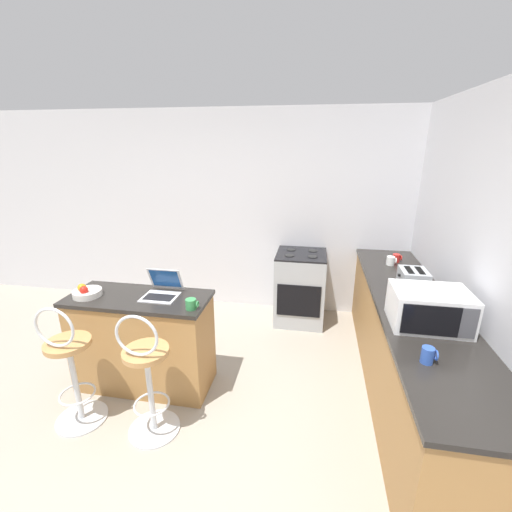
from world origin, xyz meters
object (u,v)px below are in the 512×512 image
(bar_stool_far, at_px, (147,377))
(mug_blue, at_px, (428,355))
(toaster, at_px, (413,280))
(mug_green, at_px, (191,304))
(microwave, at_px, (429,308))
(stove_range, at_px, (300,287))
(mug_white, at_px, (391,261))
(mug_red, at_px, (396,258))
(bar_stool_near, at_px, (71,368))
(laptop, at_px, (162,289))
(fruit_bowl, at_px, (86,292))

(bar_stool_far, bearing_deg, mug_blue, -0.97)
(toaster, height_order, mug_green, toaster)
(microwave, height_order, stove_range, microwave)
(bar_stool_far, distance_m, mug_white, 2.73)
(stove_range, bearing_deg, toaster, -40.80)
(mug_blue, bearing_deg, mug_green, 165.56)
(mug_green, bearing_deg, mug_blue, -14.44)
(mug_blue, height_order, mug_red, mug_blue)
(mug_white, bearing_deg, bar_stool_far, -138.42)
(bar_stool_near, xyz_separation_m, toaster, (2.73, 1.13, 0.48))
(laptop, xyz_separation_m, mug_green, (0.35, -0.21, -0.01))
(microwave, height_order, toaster, microwave)
(stove_range, xyz_separation_m, mug_blue, (0.86, -2.07, 0.50))
(stove_range, height_order, mug_red, mug_red)
(bar_stool_near, distance_m, microwave, 2.76)
(mug_white, distance_m, mug_red, 0.15)
(mug_green, bearing_deg, bar_stool_far, -119.51)
(mug_white, height_order, fruit_bowl, fruit_bowl)
(toaster, bearing_deg, stove_range, 139.20)
(toaster, distance_m, mug_white, 0.67)
(bar_stool_far, height_order, laptop, laptop)
(toaster, height_order, fruit_bowl, toaster)
(fruit_bowl, height_order, mug_green, fruit_bowl)
(bar_stool_far, height_order, mug_white, bar_stool_far)
(mug_blue, xyz_separation_m, mug_red, (0.21, 1.94, -0.01))
(laptop, xyz_separation_m, mug_white, (2.14, 1.18, -0.01))
(mug_blue, bearing_deg, bar_stool_far, 179.03)
(bar_stool_near, xyz_separation_m, microwave, (2.67, 0.46, 0.52))
(bar_stool_near, xyz_separation_m, fruit_bowl, (-0.12, 0.47, 0.43))
(stove_range, bearing_deg, mug_green, -116.23)
(mug_white, relative_size, mug_blue, 1.00)
(bar_stool_near, relative_size, stove_range, 1.18)
(microwave, height_order, mug_red, microwave)
(laptop, bearing_deg, bar_stool_near, -130.43)
(mug_red, bearing_deg, bar_stool_far, -137.72)
(toaster, relative_size, mug_green, 2.66)
(bar_stool_near, relative_size, microwave, 2.02)
(mug_blue, xyz_separation_m, fruit_bowl, (-2.66, 0.50, -0.01))
(mug_white, xyz_separation_m, fruit_bowl, (-2.79, -1.32, -0.01))
(microwave, bearing_deg, bar_stool_far, -167.34)
(bar_stool_far, bearing_deg, fruit_bowl, 148.37)
(microwave, distance_m, fruit_bowl, 2.80)
(bar_stool_near, bearing_deg, toaster, 22.46)
(bar_stool_near, relative_size, fruit_bowl, 4.44)
(mug_blue, distance_m, fruit_bowl, 2.71)
(bar_stool_far, distance_m, mug_green, 0.63)
(fruit_bowl, relative_size, mug_red, 2.43)
(laptop, xyz_separation_m, stove_range, (1.15, 1.42, -0.51))
(bar_stool_near, relative_size, bar_stool_far, 1.00)
(bar_stool_far, height_order, toaster, toaster)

